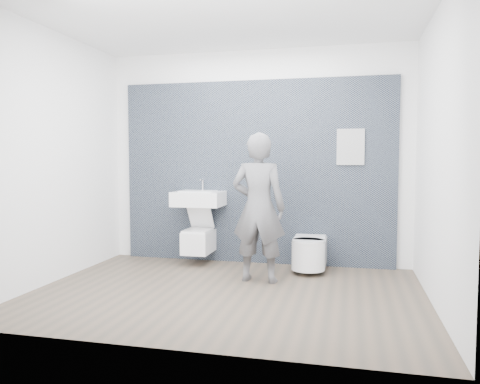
% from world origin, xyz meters
% --- Properties ---
extents(ground, '(4.00, 4.00, 0.00)m').
position_xyz_m(ground, '(0.00, 0.00, 0.00)').
color(ground, brown).
rests_on(ground, ground).
extents(room_shell, '(4.00, 4.00, 4.00)m').
position_xyz_m(room_shell, '(0.00, 0.00, 1.74)').
color(room_shell, white).
rests_on(room_shell, ground).
extents(tile_wall, '(3.60, 0.06, 2.40)m').
position_xyz_m(tile_wall, '(0.00, 1.47, 0.00)').
color(tile_wall, black).
rests_on(tile_wall, ground).
extents(washbasin, '(0.63, 0.48, 0.48)m').
position_xyz_m(washbasin, '(-0.70, 1.20, 0.87)').
color(washbasin, white).
rests_on(washbasin, ground).
extents(toilet_square, '(0.34, 0.49, 0.61)m').
position_xyz_m(toilet_square, '(-0.70, 1.20, 0.32)').
color(toilet_square, white).
rests_on(toilet_square, ground).
extents(toilet_rounded, '(0.40, 0.67, 0.36)m').
position_xyz_m(toilet_rounded, '(0.75, 1.10, 0.24)').
color(toilet_rounded, white).
rests_on(toilet_rounded, ground).
extents(info_placard, '(0.34, 0.03, 0.45)m').
position_xyz_m(info_placard, '(1.22, 1.43, 0.00)').
color(info_placard, white).
rests_on(info_placard, ground).
extents(visitor, '(0.62, 0.42, 1.67)m').
position_xyz_m(visitor, '(0.23, 0.52, 0.83)').
color(visitor, slate).
rests_on(visitor, ground).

